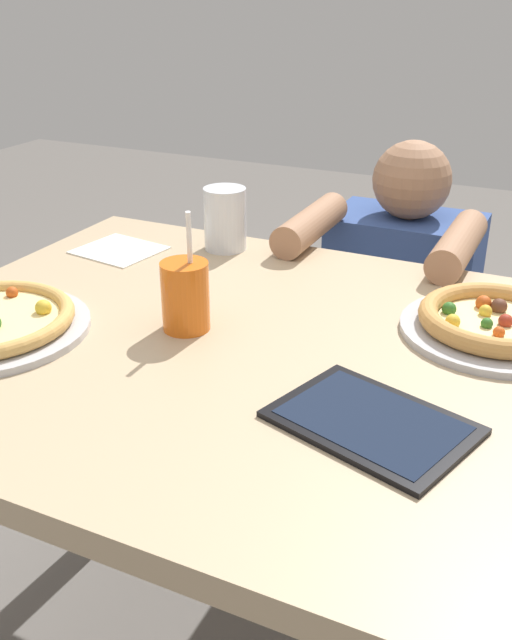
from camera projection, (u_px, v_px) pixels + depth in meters
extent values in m
cube|color=tan|center=(266.00, 357.00, 1.11)|extent=(1.21, 0.90, 0.04)
cylinder|color=#89765B|center=(135.00, 382.00, 1.78)|extent=(0.07, 0.07, 0.71)
sphere|color=#BF4C19|center=(12.00, 292.00, 1.22)|extent=(0.02, 0.02, 0.02)
sphere|color=gold|center=(43.00, 308.00, 1.15)|extent=(0.03, 0.03, 0.03)
cylinder|color=#B7B7BC|center=(495.00, 331.00, 1.13)|extent=(0.30, 0.30, 0.01)
cylinder|color=#EFD68C|center=(496.00, 324.00, 1.13)|extent=(0.18, 0.18, 0.01)
torus|color=#C68C47|center=(497.00, 318.00, 1.12)|extent=(0.24, 0.24, 0.03)
sphere|color=maroon|center=(506.00, 321.00, 1.11)|extent=(0.02, 0.02, 0.02)
sphere|color=brown|center=(499.00, 306.00, 1.16)|extent=(0.03, 0.03, 0.03)
sphere|color=gold|center=(485.00, 311.00, 1.15)|extent=(0.02, 0.02, 0.02)
sphere|color=gold|center=(453.00, 321.00, 1.11)|extent=(0.02, 0.02, 0.02)
sphere|color=#BF4C19|center=(484.00, 303.00, 1.17)|extent=(0.03, 0.03, 0.03)
sphere|color=#BF4C19|center=(499.00, 332.00, 1.08)|extent=(0.02, 0.02, 0.02)
sphere|color=#2D6623|center=(449.00, 309.00, 1.15)|extent=(0.02, 0.02, 0.02)
sphere|color=#2D6623|center=(487.00, 324.00, 1.11)|extent=(0.02, 0.02, 0.02)
cylinder|color=orange|center=(186.00, 295.00, 1.13)|extent=(0.08, 0.08, 0.11)
cylinder|color=white|center=(190.00, 241.00, 1.09)|extent=(0.02, 0.02, 0.10)
cylinder|color=silver|center=(225.00, 219.00, 1.47)|extent=(0.09, 0.09, 0.13)
cube|color=white|center=(232.00, 203.00, 1.45)|extent=(0.03, 0.03, 0.02)
cube|color=white|center=(227.00, 201.00, 1.47)|extent=(0.03, 0.03, 0.02)
cube|color=white|center=(119.00, 250.00, 1.48)|extent=(0.18, 0.17, 0.00)
cube|color=black|center=(372.00, 422.00, 0.90)|extent=(0.28, 0.23, 0.01)
cube|color=#192338|center=(372.00, 419.00, 0.90)|extent=(0.25, 0.20, 0.00)
cylinder|color=#333847|center=(390.00, 410.00, 1.90)|extent=(0.28, 0.28, 0.45)
cube|color=#334C8C|center=(403.00, 278.00, 1.74)|extent=(0.35, 0.22, 0.31)
sphere|color=#A37556|center=(412.00, 180.00, 1.63)|extent=(0.18, 0.18, 0.18)
cylinder|color=#A37556|center=(311.00, 224.00, 1.53)|extent=(0.07, 0.28, 0.07)
cylinder|color=#A37556|center=(458.00, 245.00, 1.41)|extent=(0.07, 0.28, 0.07)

